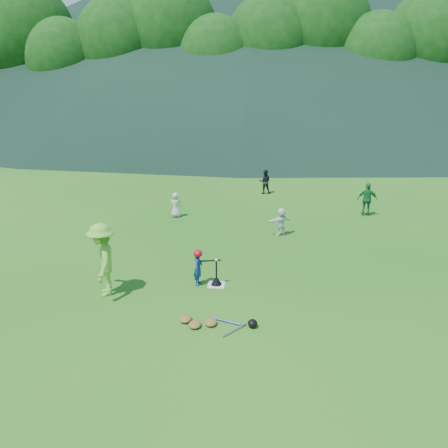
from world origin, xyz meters
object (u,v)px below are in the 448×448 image
(fielder_b, at_px, (265,182))
(equipment_pile, at_px, (211,322))
(fielder_a, at_px, (176,205))
(fielder_c, at_px, (367,199))
(batting_tee, at_px, (216,281))
(adult_coach, at_px, (103,260))
(home_plate, at_px, (216,285))
(batter_child, at_px, (198,268))
(fielder_d, at_px, (281,222))

(fielder_b, distance_m, equipment_pile, 11.93)
(fielder_a, bearing_deg, fielder_c, 178.93)
(fielder_c, height_order, batting_tee, fielder_c)
(adult_coach, distance_m, equipment_pile, 3.30)
(home_plate, relative_size, batter_child, 0.46)
(fielder_b, relative_size, fielder_d, 1.15)
(batter_child, height_order, adult_coach, adult_coach)
(home_plate, relative_size, fielder_c, 0.33)
(batter_child, relative_size, equipment_pile, 0.55)
(fielder_c, bearing_deg, adult_coach, 47.97)
(equipment_pile, bearing_deg, fielder_b, 83.82)
(home_plate, relative_size, equipment_pile, 0.25)
(adult_coach, distance_m, fielder_d, 6.75)
(fielder_a, xyz_separation_m, fielder_d, (4.10, -1.77, -0.00))
(batter_child, bearing_deg, adult_coach, 111.08)
(batting_tee, bearing_deg, fielder_c, 50.83)
(adult_coach, relative_size, batting_tee, 2.83)
(equipment_pile, bearing_deg, home_plate, 92.06)
(home_plate, distance_m, fielder_d, 4.52)
(batting_tee, bearing_deg, equipment_pile, -87.94)
(fielder_c, distance_m, batting_tee, 8.62)
(fielder_d, distance_m, equipment_pile, 6.37)
(batter_child, height_order, batting_tee, batter_child)
(batter_child, xyz_separation_m, equipment_pile, (0.57, -2.01, -0.43))
(home_plate, distance_m, fielder_c, 8.63)
(batter_child, distance_m, fielder_b, 10.01)
(batter_child, distance_m, fielder_d, 4.72)
(adult_coach, relative_size, fielder_d, 1.92)
(batter_child, relative_size, batting_tee, 1.45)
(home_plate, height_order, equipment_pile, equipment_pile)
(home_plate, bearing_deg, fielder_c, 50.83)
(fielder_b, bearing_deg, batting_tee, 79.86)
(fielder_b, height_order, batting_tee, fielder_b)
(home_plate, bearing_deg, adult_coach, -165.62)
(fielder_a, bearing_deg, fielder_b, -139.02)
(adult_coach, xyz_separation_m, fielder_a, (0.62, 6.57, -0.46))
(batting_tee, bearing_deg, fielder_d, 65.09)
(batter_child, bearing_deg, home_plate, -85.79)
(fielder_b, distance_m, fielder_d, 5.79)
(batter_child, bearing_deg, equipment_pile, -160.40)
(adult_coach, bearing_deg, home_plate, 88.41)
(adult_coach, distance_m, fielder_c, 11.10)
(batter_child, distance_m, fielder_c, 8.93)
(fielder_c, bearing_deg, batting_tee, 56.98)
(fielder_a, relative_size, fielder_c, 0.75)
(home_plate, xyz_separation_m, batter_child, (-0.49, -0.00, 0.48))
(fielder_c, relative_size, fielder_d, 1.34)
(home_plate, xyz_separation_m, fielder_c, (5.44, 6.67, 0.66))
(adult_coach, bearing_deg, equipment_pile, 50.14)
(fielder_b, bearing_deg, fielder_a, 45.92)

